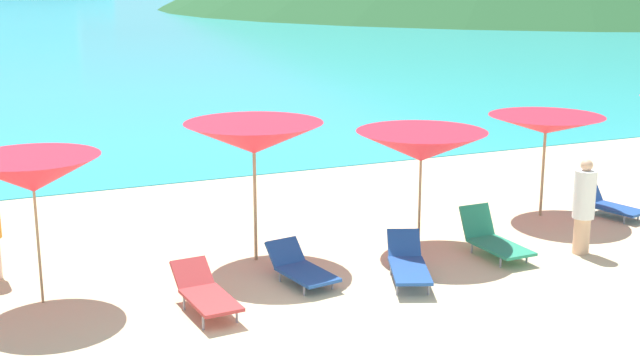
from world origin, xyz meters
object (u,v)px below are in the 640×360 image
at_px(umbrella_5, 546,125).
at_px(lounge_chair_2, 493,239).
at_px(umbrella_2, 32,174).
at_px(lounge_chair_1, 205,292).
at_px(lounge_chair_5, 408,263).
at_px(beachgoer_1, 584,205).
at_px(lounge_chair_0, 301,268).
at_px(umbrella_4, 421,146).
at_px(lounge_chair_3, 608,202).
at_px(umbrella_3, 254,138).

distance_m(umbrella_5, lounge_chair_2, 3.25).
xyz_separation_m(umbrella_2, lounge_chair_1, (2.10, -1.32, -1.65)).
height_order(lounge_chair_5, beachgoer_1, beachgoer_1).
relative_size(lounge_chair_0, lounge_chair_1, 0.92).
height_order(umbrella_4, lounge_chair_2, umbrella_4).
bearing_deg(umbrella_5, lounge_chair_1, -164.36).
distance_m(lounge_chair_0, lounge_chair_3, 7.16).
distance_m(umbrella_2, umbrella_3, 3.58).
height_order(lounge_chair_2, beachgoer_1, beachgoer_1).
relative_size(umbrella_3, lounge_chair_0, 1.74).
bearing_deg(umbrella_3, beachgoer_1, -20.22).
bearing_deg(lounge_chair_1, umbrella_4, 13.42).
relative_size(lounge_chair_1, lounge_chair_2, 1.08).
bearing_deg(lounge_chair_0, lounge_chair_1, -171.47).
relative_size(lounge_chair_2, lounge_chair_5, 0.87).
bearing_deg(umbrella_2, lounge_chair_2, -6.66).
bearing_deg(lounge_chair_2, beachgoer_1, -21.78).
height_order(umbrella_5, lounge_chair_1, umbrella_5).
bearing_deg(lounge_chair_5, umbrella_4, 76.67).
bearing_deg(umbrella_5, umbrella_4, -166.95).
distance_m(lounge_chair_3, lounge_chair_5, 5.75).
bearing_deg(umbrella_3, umbrella_5, 2.45).
distance_m(umbrella_4, lounge_chair_3, 4.74).
xyz_separation_m(lounge_chair_0, lounge_chair_3, (7.08, 1.02, 0.03)).
height_order(umbrella_2, lounge_chair_2, umbrella_2).
xyz_separation_m(umbrella_3, lounge_chair_1, (-1.43, -1.86, -1.80)).
xyz_separation_m(umbrella_2, umbrella_3, (3.53, 0.54, 0.15)).
distance_m(umbrella_4, umbrella_5, 3.34).
xyz_separation_m(lounge_chair_0, beachgoer_1, (5.00, -0.63, 0.63)).
height_order(umbrella_2, lounge_chair_3, umbrella_2).
height_order(umbrella_3, lounge_chair_2, umbrella_3).
relative_size(umbrella_2, umbrella_3, 0.88).
distance_m(umbrella_3, lounge_chair_3, 7.59).
relative_size(umbrella_2, lounge_chair_3, 1.52).
bearing_deg(beachgoer_1, lounge_chair_5, -86.12).
bearing_deg(beachgoer_1, umbrella_2, -94.85).
relative_size(lounge_chair_3, beachgoer_1, 0.87).
height_order(umbrella_3, lounge_chair_0, umbrella_3).
distance_m(umbrella_2, umbrella_5, 9.71).
distance_m(umbrella_3, lounge_chair_2, 4.46).
distance_m(umbrella_5, lounge_chair_0, 6.28).
bearing_deg(lounge_chair_2, umbrella_5, 34.44).
bearing_deg(lounge_chair_5, umbrella_2, -172.02).
distance_m(umbrella_4, lounge_chair_0, 3.16).
xyz_separation_m(umbrella_4, beachgoer_1, (2.39, -1.45, -0.95)).
bearing_deg(lounge_chair_1, lounge_chair_2, 0.88).
distance_m(lounge_chair_2, beachgoer_1, 1.66).
distance_m(lounge_chair_2, lounge_chair_3, 3.71).
bearing_deg(lounge_chair_2, lounge_chair_1, -176.16).
xyz_separation_m(umbrella_3, lounge_chair_0, (0.28, -1.31, -1.86)).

